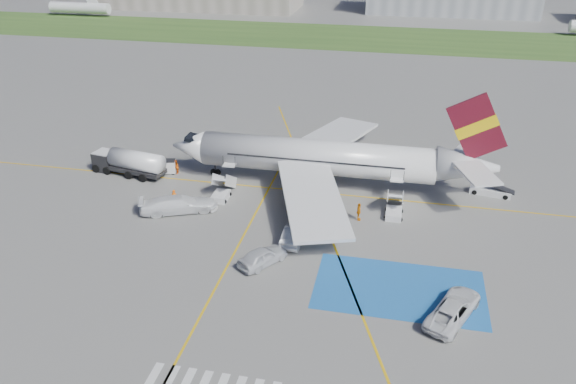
% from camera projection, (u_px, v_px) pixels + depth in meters
% --- Properties ---
extents(ground, '(400.00, 400.00, 0.00)m').
position_uv_depth(ground, '(291.00, 250.00, 51.90)').
color(ground, '#60605E').
rests_on(ground, ground).
extents(grass_strip, '(400.00, 30.00, 0.01)m').
position_uv_depth(grass_strip, '(371.00, 38.00, 134.61)').
color(grass_strip, '#2D4C1E').
rests_on(grass_strip, ground).
extents(taxiway_line_main, '(120.00, 0.20, 0.01)m').
position_uv_depth(taxiway_line_main, '(313.00, 192.00, 62.34)').
color(taxiway_line_main, gold).
rests_on(taxiway_line_main, ground).
extents(taxiway_line_cross, '(0.20, 60.00, 0.01)m').
position_uv_depth(taxiway_line_cross, '(203.00, 311.00, 44.11)').
color(taxiway_line_cross, gold).
rests_on(taxiway_line_cross, ground).
extents(taxiway_line_diag, '(20.71, 56.45, 0.01)m').
position_uv_depth(taxiway_line_diag, '(313.00, 192.00, 62.34)').
color(taxiway_line_diag, gold).
rests_on(taxiway_line_diag, ground).
extents(staging_box, '(14.00, 8.00, 0.01)m').
position_uv_depth(staging_box, '(399.00, 289.00, 46.57)').
color(staging_box, '#1B5AA6').
rests_on(staging_box, ground).
extents(airliner, '(36.81, 32.95, 11.92)m').
position_uv_depth(airliner, '(330.00, 158.00, 62.26)').
color(airliner, silver).
rests_on(airliner, ground).
extents(airstairs_fwd, '(1.90, 5.20, 3.60)m').
position_uv_depth(airstairs_fwd, '(222.00, 192.00, 60.94)').
color(airstairs_fwd, silver).
rests_on(airstairs_fwd, ground).
extents(airstairs_aft, '(1.90, 5.20, 3.60)m').
position_uv_depth(airstairs_aft, '(394.00, 209.00, 57.54)').
color(airstairs_aft, silver).
rests_on(airstairs_aft, ground).
extents(fuel_tanker, '(9.33, 4.09, 3.09)m').
position_uv_depth(fuel_tanker, '(129.00, 164.00, 65.88)').
color(fuel_tanker, black).
rests_on(fuel_tanker, ground).
extents(gpu_cart, '(2.24, 1.70, 1.67)m').
position_uv_depth(gpu_cart, '(167.00, 167.00, 66.44)').
color(gpu_cart, silver).
rests_on(gpu_cart, ground).
extents(belt_loader, '(4.79, 2.37, 1.39)m').
position_uv_depth(belt_loader, '(491.00, 192.00, 61.69)').
color(belt_loader, silver).
rests_on(belt_loader, ground).
extents(car_silver_a, '(4.31, 5.01, 1.62)m').
position_uv_depth(car_silver_a, '(263.00, 256.00, 49.50)').
color(car_silver_a, silver).
rests_on(car_silver_a, ground).
extents(car_silver_b, '(2.02, 5.09, 1.65)m').
position_uv_depth(car_silver_b, '(295.00, 233.00, 52.95)').
color(car_silver_b, '#B5B9BD').
rests_on(car_silver_b, ground).
extents(van_white_a, '(4.39, 5.76, 1.96)m').
position_uv_depth(van_white_a, '(454.00, 307.00, 43.04)').
color(van_white_a, silver).
rests_on(van_white_a, ground).
extents(van_white_b, '(6.44, 4.52, 2.34)m').
position_uv_depth(van_white_b, '(178.00, 202.00, 57.85)').
color(van_white_b, white).
rests_on(van_white_b, ground).
extents(crew_fwd, '(0.71, 0.51, 1.82)m').
position_uv_depth(crew_fwd, '(174.00, 198.00, 59.13)').
color(crew_fwd, orange).
rests_on(crew_fwd, ground).
extents(crew_nose, '(0.81, 0.94, 1.69)m').
position_uv_depth(crew_nose, '(176.00, 167.00, 66.31)').
color(crew_nose, '#DA540B').
rests_on(crew_nose, ground).
extents(crew_aft, '(0.56, 1.15, 1.90)m').
position_uv_depth(crew_aft, '(359.00, 212.00, 56.39)').
color(crew_aft, orange).
rests_on(crew_aft, ground).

